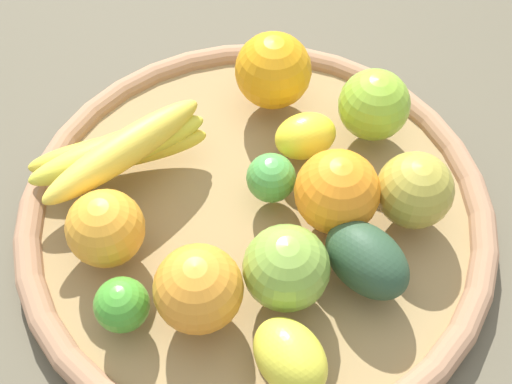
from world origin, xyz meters
The scene contains 15 objects.
ground_plane centered at (0.00, 0.00, 0.00)m, with size 2.40×2.40×0.00m, color brown.
basket centered at (0.00, 0.00, 0.02)m, with size 0.47×0.47×0.03m.
orange_3 centered at (-0.07, 0.03, 0.07)m, with size 0.08×0.08×0.08m, color orange.
orange_2 centered at (-0.04, -0.14, 0.07)m, with size 0.08×0.08×0.08m, color orange.
lime_1 centered at (0.13, 0.10, 0.06)m, with size 0.05×0.05×0.05m, color green.
banana_bunch centered at (0.12, -0.06, 0.06)m, with size 0.18×0.13×0.06m.
orange_0 centered at (0.06, 0.10, 0.07)m, with size 0.08×0.08×0.08m, color orange.
apple_0 centered at (-0.13, -0.08, 0.07)m, with size 0.07×0.07×0.07m, color #8DBC32.
apple_1 centered at (-0.01, 0.09, 0.07)m, with size 0.07×0.07×0.07m, color #7FA73D.
apple_2 centered at (-0.14, 0.03, 0.07)m, with size 0.07×0.07×0.07m, color #AB9D39.
orange_1 centered at (0.14, 0.03, 0.07)m, with size 0.07×0.07×0.07m, color orange.
lime_0 centered at (-0.02, -0.01, 0.06)m, with size 0.05×0.05×0.05m, color #4CA046.
lemon_1 centered at (0.00, 0.17, 0.06)m, with size 0.07×0.05×0.05m, color yellow.
avocado centered at (-0.08, 0.09, 0.06)m, with size 0.08×0.06×0.06m, color #2B482F.
lemon_0 centered at (-0.06, -0.06, 0.06)m, with size 0.06×0.05×0.05m, color yellow.
Camera 1 is at (0.06, 0.36, 0.56)m, focal length 46.71 mm.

